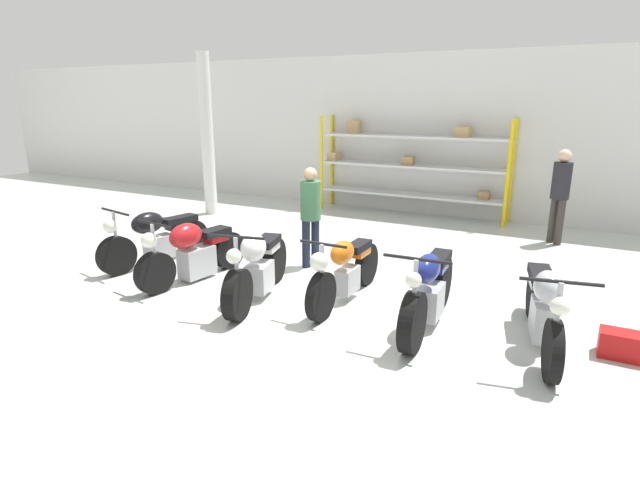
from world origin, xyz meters
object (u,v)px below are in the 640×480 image
at_px(motorcycle_orange, 345,269).
at_px(shelving_rack, 409,163).
at_px(person_near_rack, 560,189).
at_px(motorcycle_red, 193,252).
at_px(person_browsing, 311,210).
at_px(motorcycle_white, 257,267).
at_px(motorcycle_blue, 429,291).
at_px(toolbox, 622,345).
at_px(motorcycle_black, 155,238).
at_px(motorcycle_silver, 544,306).

bearing_deg(motorcycle_orange, shelving_rack, -170.04).
bearing_deg(person_near_rack, motorcycle_red, -0.26).
relative_size(motorcycle_orange, person_browsing, 1.27).
xyz_separation_m(shelving_rack, motorcycle_white, (-0.17, -5.86, -0.74)).
height_order(motorcycle_blue, toolbox, motorcycle_blue).
distance_m(motorcycle_orange, motorcycle_blue, 1.20).
bearing_deg(toolbox, motorcycle_red, -177.40).
height_order(shelving_rack, toolbox, shelving_rack).
bearing_deg(motorcycle_black, motorcycle_blue, 98.54).
bearing_deg(toolbox, person_near_rack, 101.49).
relative_size(motorcycle_blue, person_browsing, 1.28).
relative_size(motorcycle_silver, person_browsing, 1.33).
relative_size(shelving_rack, motorcycle_white, 2.18).
relative_size(motorcycle_black, motorcycle_silver, 0.93).
distance_m(motorcycle_orange, toolbox, 3.19).
relative_size(shelving_rack, motorcycle_red, 2.24).
distance_m(shelving_rack, motorcycle_blue, 6.07).
bearing_deg(motorcycle_blue, motorcycle_black, -95.24).
bearing_deg(person_near_rack, motorcycle_orange, 16.86).
relative_size(motorcycle_red, motorcycle_silver, 0.92).
xyz_separation_m(motorcycle_red, person_near_rack, (4.61, 4.62, 0.60)).
relative_size(shelving_rack, person_browsing, 2.75).
distance_m(person_browsing, person_near_rack, 4.70).
bearing_deg(motorcycle_black, motorcycle_white, 90.38).
bearing_deg(motorcycle_white, shelving_rack, 164.62).
xyz_separation_m(motorcycle_white, motorcycle_orange, (1.07, 0.44, -0.00)).
relative_size(motorcycle_silver, toolbox, 4.79).
relative_size(motorcycle_white, motorcycle_silver, 0.95).
bearing_deg(shelving_rack, person_browsing, -92.54).
bearing_deg(motorcycle_white, toolbox, 81.76).
height_order(motorcycle_white, person_browsing, person_browsing).
bearing_deg(motorcycle_silver, toolbox, 84.22).
xyz_separation_m(motorcycle_white, toolbox, (4.25, 0.41, -0.30)).
bearing_deg(shelving_rack, toolbox, -53.23).
distance_m(motorcycle_blue, person_browsing, 2.67).
xyz_separation_m(shelving_rack, person_near_rack, (3.19, -1.08, -0.16)).
height_order(motorcycle_silver, person_near_rack, person_near_rack).
relative_size(motorcycle_black, person_browsing, 1.24).
distance_m(motorcycle_white, motorcycle_blue, 2.26).
height_order(motorcycle_blue, person_near_rack, person_near_rack).
bearing_deg(person_browsing, shelving_rack, -66.31).
bearing_deg(motorcycle_black, toolbox, 101.23).
distance_m(shelving_rack, motorcycle_white, 5.91).
bearing_deg(person_near_rack, person_browsing, -1.37).
bearing_deg(motorcycle_silver, motorcycle_black, -102.46).
bearing_deg(motorcycle_white, motorcycle_orange, 98.71).
xyz_separation_m(person_browsing, person_near_rack, (3.38, 3.26, 0.10)).
bearing_deg(person_browsing, motorcycle_red, 74.15).
xyz_separation_m(motorcycle_orange, motorcycle_blue, (1.18, -0.23, -0.00)).
height_order(shelving_rack, motorcycle_silver, shelving_rack).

